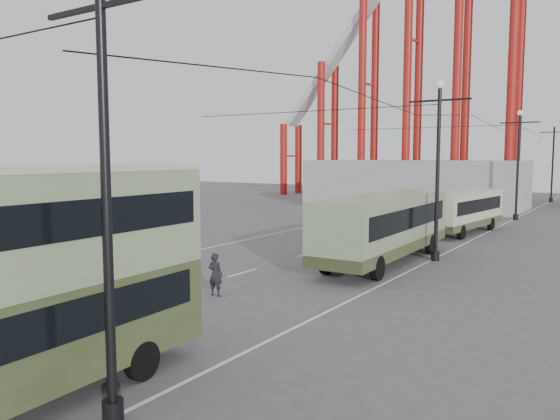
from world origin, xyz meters
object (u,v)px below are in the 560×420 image
Objects in this scene: double_decker_bus at (5,278)px; pedestrian at (215,274)px; single_decker_green at (385,225)px; lamp_post_near at (101,30)px; single_decker_cream at (463,210)px.

double_decker_bus is 10.55m from pedestrian.
double_decker_bus reaches higher than single_decker_green.
lamp_post_near is at bearing 20.85° from double_decker_bus.
single_decker_cream is (0.53, 33.29, -1.26)m from double_decker_bus.
lamp_post_near is at bearing -81.01° from single_decker_cream.
single_decker_green is 10.52m from pedestrian.
single_decker_green reaches higher than single_decker_cream.
single_decker_cream is at bearing 92.87° from lamp_post_near.
lamp_post_near is 33.00m from single_decker_cream.
single_decker_cream is at bearing 86.80° from single_decker_green.
double_decker_bus is 33.32m from single_decker_cream.
single_decker_green is 1.26× the size of single_decker_cream.
single_decker_cream is (0.43, 13.26, -0.28)m from single_decker_green.
single_decker_cream is 5.70× the size of pedestrian.
single_decker_green is (-2.05, 19.12, -5.91)m from lamp_post_near.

